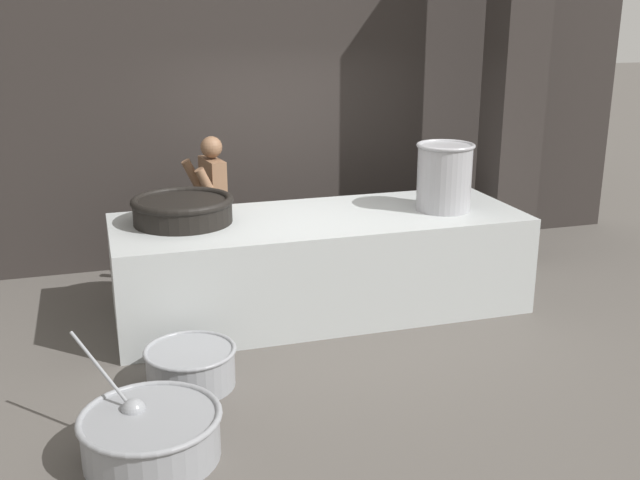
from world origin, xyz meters
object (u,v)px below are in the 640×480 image
prep_bowl_meat (191,365)px  cook (213,206)px  giant_wok_near (183,209)px  stock_pot (444,176)px  prep_bowl_vegetables (151,433)px

prep_bowl_meat → cook: bearing=75.6°
giant_wok_near → stock_pot: bearing=-6.4°
stock_pot → prep_bowl_vegetables: size_ratio=0.61×
cook → prep_bowl_meat: 2.41m
stock_pot → prep_bowl_meat: size_ratio=0.91×
giant_wok_near → stock_pot: (2.54, -0.29, 0.21)m
cook → prep_bowl_vegetables: (-0.96, -3.16, -0.70)m
cook → stock_pot: bearing=144.0°
prep_bowl_vegetables → prep_bowl_meat: size_ratio=1.48×
stock_pot → prep_bowl_vegetables: stock_pot is taller
stock_pot → prep_bowl_meat: stock_pot is taller
prep_bowl_vegetables → prep_bowl_meat: prep_bowl_vegetables is taller
giant_wok_near → prep_bowl_meat: bearing=-96.6°
cook → prep_bowl_vegetables: bearing=64.5°
stock_pot → prep_bowl_meat: bearing=-157.4°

